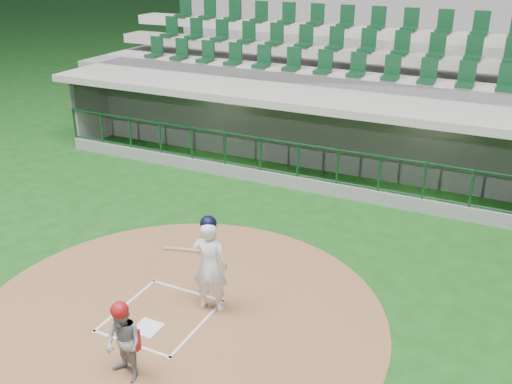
% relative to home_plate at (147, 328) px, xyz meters
% --- Properties ---
extents(ground, '(120.00, 120.00, 0.00)m').
position_rel_home_plate_xyz_m(ground, '(0.00, 0.70, -0.02)').
color(ground, '#134314').
rests_on(ground, ground).
extents(dirt_circle, '(7.20, 7.20, 0.01)m').
position_rel_home_plate_xyz_m(dirt_circle, '(0.30, 0.50, -0.02)').
color(dirt_circle, brown).
rests_on(dirt_circle, ground).
extents(home_plate, '(0.43, 0.43, 0.02)m').
position_rel_home_plate_xyz_m(home_plate, '(0.00, 0.00, 0.00)').
color(home_plate, white).
rests_on(home_plate, dirt_circle).
extents(batter_box_chalk, '(1.55, 1.80, 0.01)m').
position_rel_home_plate_xyz_m(batter_box_chalk, '(0.00, 0.40, -0.00)').
color(batter_box_chalk, white).
rests_on(batter_box_chalk, ground).
extents(dugout_structure, '(16.40, 3.70, 3.00)m').
position_rel_home_plate_xyz_m(dugout_structure, '(0.08, 8.52, 0.94)').
color(dugout_structure, gray).
rests_on(dugout_structure, ground).
extents(seating_deck, '(17.00, 6.72, 5.15)m').
position_rel_home_plate_xyz_m(seating_deck, '(0.00, 11.61, 1.40)').
color(seating_deck, slate).
rests_on(seating_deck, ground).
extents(batter, '(0.89, 0.91, 1.81)m').
position_rel_home_plate_xyz_m(batter, '(0.67, 0.97, 0.90)').
color(batter, white).
rests_on(batter, dirt_circle).
extents(catcher, '(0.71, 0.62, 1.32)m').
position_rel_home_plate_xyz_m(catcher, '(0.42, -1.09, 0.64)').
color(catcher, gray).
rests_on(catcher, dirt_circle).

